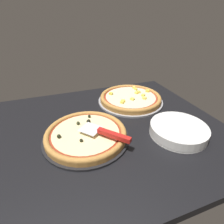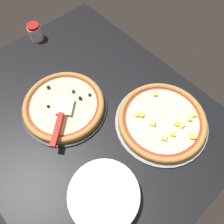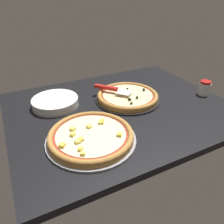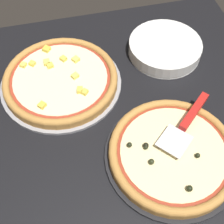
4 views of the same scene
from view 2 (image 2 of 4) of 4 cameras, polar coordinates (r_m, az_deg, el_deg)
ground_plane at (r=101.07cm, az=-6.91°, el=-0.50°), size 122.44×97.65×3.60cm
pizza_pan_front at (r=101.71cm, az=-12.25°, el=1.19°), size 38.65×38.65×1.00cm
pizza_front at (r=99.92cm, az=-12.48°, el=1.82°), size 36.33×36.33×4.13cm
pizza_pan_back at (r=98.17cm, az=12.71°, el=-2.66°), size 40.47×40.47×1.00cm
pizza_back at (r=96.25cm, az=12.98°, el=-2.08°), size 38.04×38.04×3.80cm
serving_spatula at (r=91.83cm, az=-13.78°, el=-3.25°), size 19.06×20.84×2.00cm
plate_stack at (r=84.78cm, az=-2.13°, el=-20.91°), size 25.99×25.99×4.90cm
parmesan_shaker at (r=132.22cm, az=-19.45°, el=19.10°), size 7.05×7.05×8.96cm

